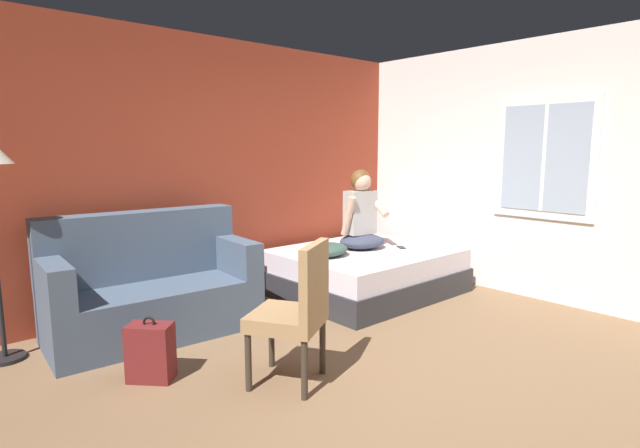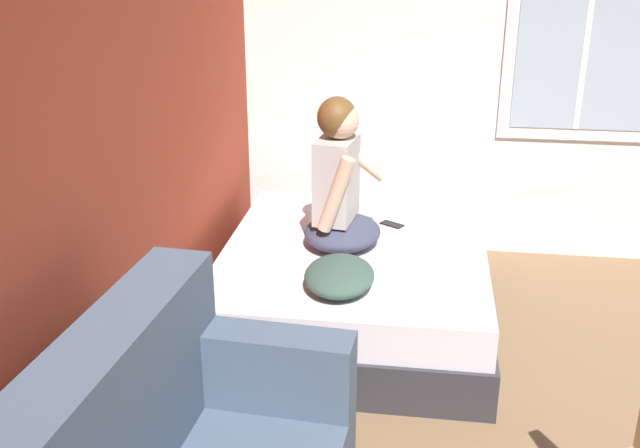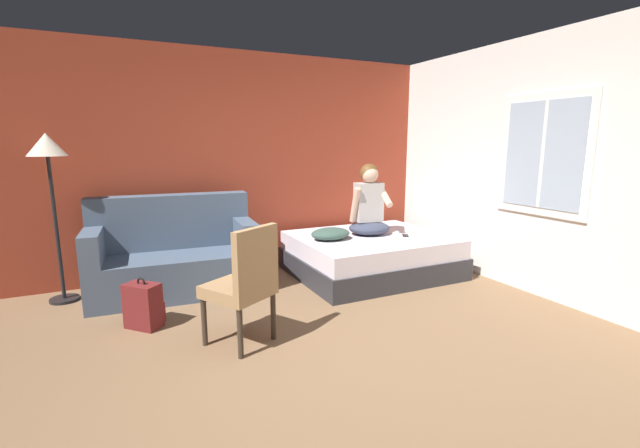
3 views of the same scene
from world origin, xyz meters
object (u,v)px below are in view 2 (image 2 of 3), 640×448
Objects in this scene: bed at (354,284)px; cell_phone at (392,224)px; throw_pillow at (339,276)px; person_seated at (340,187)px.

cell_phone is (0.38, -0.20, 0.25)m from bed.
bed is 0.49m from cell_phone.
throw_pillow is 0.95m from cell_phone.
person_seated reaches higher than bed.
cell_phone is (0.35, -0.29, -0.35)m from person_seated.
bed is 2.13× the size of person_seated.
person_seated is 0.64m from throw_pillow.
cell_phone is (0.92, -0.22, -0.07)m from throw_pillow.
throw_pillow is (-0.55, 0.03, 0.31)m from bed.
bed is 0.61m from person_seated.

